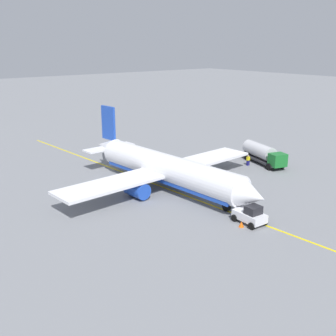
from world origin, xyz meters
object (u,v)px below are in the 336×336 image
object	(u,v)px
safety_cone_nose	(241,224)
airplane	(166,169)
refueling_worker	(248,160)
fuel_tanker	(263,153)
pushback_tug	(250,215)

from	to	relation	value
safety_cone_nose	airplane	bearing A→B (deg)	175.08
refueling_worker	airplane	bearing A→B (deg)	-88.71
safety_cone_nose	refueling_worker	bearing A→B (deg)	129.47
airplane	fuel_tanker	bearing A→B (deg)	88.90
pushback_tug	refueling_worker	world-z (taller)	pushback_tug
airplane	fuel_tanker	xyz separation A→B (m)	(0.39, 19.98, -1.00)
fuel_tanker	pushback_tug	xyz separation A→B (m)	(14.52, -19.83, -0.71)
pushback_tug	safety_cone_nose	world-z (taller)	pushback_tug
pushback_tug	safety_cone_nose	size ratio (longest dim) A/B	5.70
airplane	refueling_worker	size ratio (longest dim) A/B	18.99
fuel_tanker	safety_cone_nose	distance (m)	25.79
fuel_tanker	safety_cone_nose	size ratio (longest dim) A/B	15.99
pushback_tug	airplane	bearing A→B (deg)	-179.46
airplane	safety_cone_nose	world-z (taller)	airplane
safety_cone_nose	fuel_tanker	bearing A→B (deg)	124.37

